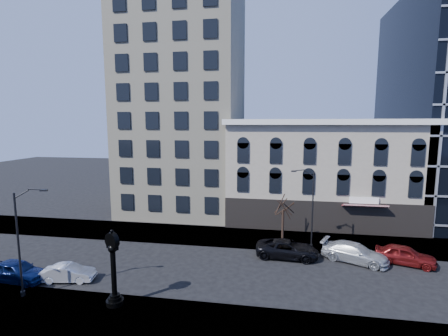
% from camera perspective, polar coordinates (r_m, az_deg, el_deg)
% --- Properties ---
extents(ground, '(160.00, 160.00, 0.00)m').
position_cam_1_polar(ground, '(28.47, -5.54, -17.20)').
color(ground, black).
rests_on(ground, ground).
extents(sidewalk_far, '(160.00, 6.00, 0.12)m').
position_cam_1_polar(sidewalk_far, '(35.66, -2.17, -11.79)').
color(sidewalk_far, gray).
rests_on(sidewalk_far, ground).
extents(sidewalk_near, '(160.00, 6.00, 0.12)m').
position_cam_1_polar(sidewalk_near, '(21.79, -11.56, -25.65)').
color(sidewalk_near, gray).
rests_on(sidewalk_near, ground).
extents(cream_tower, '(15.90, 15.40, 42.50)m').
position_cam_1_polar(cream_tower, '(46.23, -7.23, 16.84)').
color(cream_tower, beige).
rests_on(cream_tower, ground).
extents(victorian_row, '(22.60, 11.19, 12.50)m').
position_cam_1_polar(victorian_row, '(41.56, 16.51, -0.84)').
color(victorian_row, '#A39886').
rests_on(victorian_row, ground).
extents(street_clock, '(1.17, 1.17, 5.14)m').
position_cam_1_polar(street_clock, '(23.42, -18.84, -16.77)').
color(street_clock, black).
rests_on(street_clock, sidewalk_near).
extents(street_lamp_near, '(1.96, 0.74, 7.75)m').
position_cam_1_polar(street_lamp_near, '(25.83, -31.63, -6.91)').
color(street_lamp_near, black).
rests_on(street_lamp_near, sidewalk_near).
extents(street_lamp_far, '(2.00, 0.62, 7.81)m').
position_cam_1_polar(street_lamp_far, '(31.50, 14.45, -3.43)').
color(street_lamp_far, black).
rests_on(street_lamp_far, sidewalk_far).
extents(bare_tree_far, '(3.03, 3.03, 5.20)m').
position_cam_1_polar(bare_tree_far, '(33.48, 10.38, -6.11)').
color(bare_tree_far, black).
rests_on(bare_tree_far, sidewalk_far).
extents(car_near_a, '(4.96, 2.30, 1.64)m').
position_cam_1_polar(car_near_a, '(30.52, -32.65, -14.99)').
color(car_near_a, '#0C194C').
rests_on(car_near_a, ground).
extents(car_near_b, '(4.11, 2.06, 1.29)m').
position_cam_1_polar(car_near_b, '(28.76, -25.68, -16.29)').
color(car_near_b, silver).
rests_on(car_near_b, ground).
extents(car_far_a, '(5.77, 2.93, 1.56)m').
position_cam_1_polar(car_far_a, '(30.72, 11.08, -13.79)').
color(car_far_a, black).
rests_on(car_far_a, ground).
extents(car_far_b, '(6.03, 4.34, 1.62)m').
position_cam_1_polar(car_far_b, '(31.49, 21.98, -13.63)').
color(car_far_b, '#A5A8AD').
rests_on(car_far_b, ground).
extents(car_far_c, '(5.13, 3.29, 1.63)m').
position_cam_1_polar(car_far_c, '(32.79, 29.23, -13.20)').
color(car_far_c, maroon).
rests_on(car_far_c, ground).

